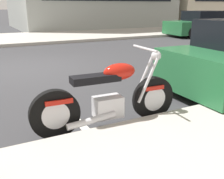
{
  "coord_description": "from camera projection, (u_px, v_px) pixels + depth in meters",
  "views": [
    {
      "loc": [
        -1.26,
        -7.6,
        1.7
      ],
      "look_at": [
        0.43,
        -4.36,
        0.54
      ],
      "focal_mm": 42.49,
      "sensor_mm": 36.0,
      "label": 1
    }
  ],
  "objects": [
    {
      "name": "parked_motorcycle",
      "position": [
        109.0,
        99.0,
        3.76
      ],
      "size": [
        2.2,
        0.62,
        1.13
      ],
      "rotation": [
        0.0,
        0.0,
        -0.05
      ],
      "color": "black",
      "rests_on": "ground"
    },
    {
      "name": "parking_stall_stripe",
      "position": [
        75.0,
        118.0,
        4.17
      ],
      "size": [
        0.12,
        2.2,
        0.01
      ],
      "primitive_type": "cube",
      "color": "silver",
      "rests_on": "ground"
    },
    {
      "name": "sidewalk_far_curb",
      "position": [
        183.0,
        30.0,
        18.7
      ],
      "size": [
        120.0,
        5.0,
        0.14
      ],
      "primitive_type": "cube",
      "color": "#ADA89E",
      "rests_on": "ground"
    },
    {
      "name": "ground_plane",
      "position": [
        28.0,
        69.0,
        7.49
      ],
      "size": [
        260.0,
        260.0,
        0.0
      ],
      "primitive_type": "plane",
      "color": "#333335"
    },
    {
      "name": "car_opposite_curb",
      "position": [
        204.0,
        24.0,
        15.45
      ],
      "size": [
        4.63,
        2.09,
        1.42
      ],
      "rotation": [
        0.0,
        0.0,
        3.08
      ],
      "color": "#236638",
      "rests_on": "ground"
    }
  ]
}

